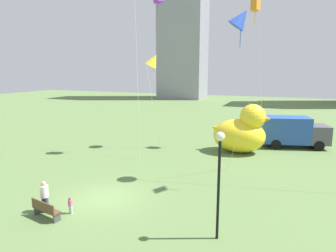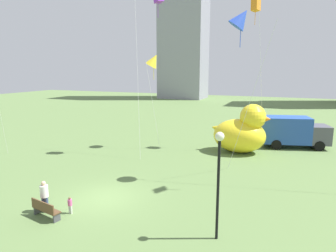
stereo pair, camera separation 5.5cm
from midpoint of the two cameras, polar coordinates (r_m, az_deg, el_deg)
name	(u,v)px [view 2 (the right image)]	position (r m, az deg, el deg)	size (l,w,h in m)	color
ground_plane	(105,198)	(17.68, -11.91, -13.34)	(140.00, 140.00, 0.00)	#5B7742
park_bench	(45,209)	(16.20, -22.34, -14.43)	(1.74, 0.76, 0.90)	brown
person_adult	(44,195)	(16.69, -22.45, -12.08)	(0.40, 0.40, 1.64)	#38476B
person_child	(70,204)	(16.24, -18.11, -14.05)	(0.21, 0.21, 0.87)	silver
giant_inflatable_duck	(241,132)	(26.65, 13.91, -1.10)	(5.17, 3.32, 4.29)	yellow
lamppost	(219,166)	(12.52, 9.79, -7.58)	(0.38, 0.38, 4.69)	black
box_truck	(292,132)	(29.99, 22.67, -1.06)	(6.36, 3.70, 2.85)	#264CA5
city_skyline	(326,15)	(75.36, 27.99, 18.24)	(59.35, 14.20, 39.73)	gray
kite_yellow	(154,60)	(27.25, -2.70, 12.40)	(1.73, 1.48, 8.70)	silver
kite_blue	(241,19)	(19.47, 13.90, 19.30)	(2.89, 2.71, 10.93)	silver
kite_orange	(256,5)	(28.46, 16.49, 21.23)	(1.70, 1.75, 13.22)	silver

